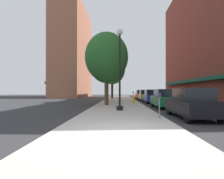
% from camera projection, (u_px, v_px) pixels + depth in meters
% --- Properties ---
extents(ground_plane, '(90.00, 90.00, 0.00)m').
position_uv_depth(ground_plane, '(150.00, 102.00, 24.21)').
color(ground_plane, '#2D2D30').
extents(sidewalk_slab, '(4.80, 50.00, 0.12)m').
position_uv_depth(sidewalk_slab, '(119.00, 101.00, 25.38)').
color(sidewalk_slab, '#B7B2A8').
rests_on(sidewalk_slab, ground).
extents(building_right_brick, '(6.80, 40.00, 21.97)m').
position_uv_depth(building_right_brick, '(219.00, 28.00, 27.82)').
color(building_right_brick, brown).
rests_on(building_right_brick, ground).
extents(building_far_background, '(6.80, 18.00, 20.74)m').
position_uv_depth(building_far_background, '(73.00, 54.00, 43.88)').
color(building_far_background, '#9E6047').
rests_on(building_far_background, ground).
extents(lamppost, '(0.48, 0.48, 5.90)m').
position_uv_depth(lamppost, '(120.00, 68.00, 13.29)').
color(lamppost, black).
rests_on(lamppost, sidewalk_slab).
extents(fire_hydrant, '(0.33, 0.26, 0.79)m').
position_uv_depth(fire_hydrant, '(134.00, 100.00, 20.84)').
color(fire_hydrant, gold).
rests_on(fire_hydrant, sidewalk_slab).
extents(parking_meter_near, '(0.14, 0.09, 1.31)m').
position_uv_depth(parking_meter_near, '(159.00, 102.00, 9.39)').
color(parking_meter_near, slate).
rests_on(parking_meter_near, sidewalk_slab).
extents(parking_meter_far, '(0.14, 0.09, 1.31)m').
position_uv_depth(parking_meter_far, '(133.00, 95.00, 27.36)').
color(parking_meter_far, slate).
rests_on(parking_meter_far, sidewalk_slab).
extents(tree_near, '(4.64, 4.64, 7.89)m').
position_uv_depth(tree_near, '(112.00, 69.00, 33.03)').
color(tree_near, '#422D1E').
rests_on(tree_near, sidewalk_slab).
extents(tree_mid, '(4.23, 4.23, 7.14)m').
position_uv_depth(tree_mid, '(107.00, 57.00, 18.09)').
color(tree_mid, '#4C3823').
rests_on(tree_mid, sidewalk_slab).
extents(tree_far, '(4.62, 4.62, 7.71)m').
position_uv_depth(tree_far, '(106.00, 63.00, 24.13)').
color(tree_far, '#422D1E').
rests_on(tree_far, sidewalk_slab).
extents(car_black, '(1.80, 4.30, 1.66)m').
position_uv_depth(car_black, '(192.00, 104.00, 10.19)').
color(car_black, black).
rests_on(car_black, ground).
extents(car_green, '(1.80, 4.30, 1.66)m').
position_uv_depth(car_green, '(165.00, 99.00, 16.31)').
color(car_green, black).
rests_on(car_green, ground).
extents(car_blue, '(1.80, 4.30, 1.66)m').
position_uv_depth(car_blue, '(152.00, 96.00, 22.73)').
color(car_blue, black).
rests_on(car_blue, ground).
extents(car_yellow, '(1.80, 4.30, 1.66)m').
position_uv_depth(car_yellow, '(145.00, 95.00, 28.68)').
color(car_yellow, black).
rests_on(car_yellow, ground).
extents(car_red, '(1.80, 4.30, 1.66)m').
position_uv_depth(car_red, '(141.00, 94.00, 34.35)').
color(car_red, black).
rests_on(car_red, ground).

